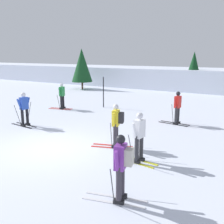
{
  "coord_description": "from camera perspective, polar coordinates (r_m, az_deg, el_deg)",
  "views": [
    {
      "loc": [
        6.95,
        -6.97,
        3.54
      ],
      "look_at": [
        0.88,
        3.27,
        0.9
      ],
      "focal_mm": 41.77,
      "sensor_mm": 36.0,
      "label": 1
    }
  ],
  "objects": [
    {
      "name": "skier_purple",
      "position": [
        6.34,
        2.06,
        -11.55
      ],
      "size": [
        1.64,
        0.98,
        1.71
      ],
      "color": "silver",
      "rests_on": "ground"
    },
    {
      "name": "skier_white",
      "position": [
        8.64,
        5.93,
        -5.23
      ],
      "size": [
        1.63,
        1.0,
        1.71
      ],
      "color": "gold",
      "rests_on": "ground"
    },
    {
      "name": "skier_blue",
      "position": [
        13.69,
        -18.67,
        0.79
      ],
      "size": [
        1.63,
        1.0,
        1.71
      ],
      "color": "black",
      "rests_on": "ground"
    },
    {
      "name": "skier_green",
      "position": [
        17.43,
        -10.91,
        3.61
      ],
      "size": [
        1.64,
        0.98,
        1.71
      ],
      "color": "red",
      "rests_on": "ground"
    },
    {
      "name": "conifer_far_left",
      "position": [
        27.39,
        -6.62,
        10.13
      ],
      "size": [
        2.14,
        2.14,
        4.14
      ],
      "color": "#513823",
      "rests_on": "ground"
    },
    {
      "name": "skier_red",
      "position": [
        13.73,
        14.1,
        1.11
      ],
      "size": [
        1.63,
        1.0,
        1.71
      ],
      "color": "black",
      "rests_on": "ground"
    },
    {
      "name": "ground_plane",
      "position": [
        10.46,
        -13.52,
        -7.64
      ],
      "size": [
        120.0,
        120.0,
        0.0
      ],
      "primitive_type": "plane",
      "color": "silver"
    },
    {
      "name": "skier_yellow",
      "position": [
        9.97,
        0.96,
        -2.52
      ],
      "size": [
        1.64,
        0.96,
        1.71
      ],
      "color": "red",
      "rests_on": "ground"
    },
    {
      "name": "far_snow_ridge",
      "position": [
        28.73,
        16.67,
        7.0
      ],
      "size": [
        80.0,
        6.59,
        2.1
      ],
      "primitive_type": "cube",
      "color": "silver",
      "rests_on": "ground"
    },
    {
      "name": "trail_marker_pole",
      "position": [
        17.71,
        -1.9,
        4.36
      ],
      "size": [
        0.07,
        0.07,
        2.07
      ],
      "primitive_type": "cylinder",
      "color": "black",
      "rests_on": "ground"
    },
    {
      "name": "conifer_far_centre",
      "position": [
        26.34,
        17.45,
        9.28
      ],
      "size": [
        1.63,
        1.63,
        3.83
      ],
      "color": "#513823",
      "rests_on": "ground"
    }
  ]
}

